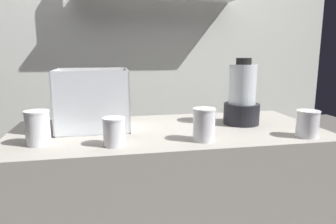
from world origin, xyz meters
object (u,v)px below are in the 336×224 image
Objects in this scene: juice_cup_mango_far_left at (38,130)px; blender_pitcher at (242,98)px; juice_cup_mango_left at (114,134)px; juice_cup_pomegranate_right at (307,125)px; carrot_display_bin at (93,111)px; juice_cup_orange_middle at (204,127)px.

blender_pitcher is at bearing 10.83° from juice_cup_mango_far_left.
juice_cup_mango_left is 0.79m from juice_cup_pomegranate_right.
carrot_display_bin is 0.71m from blender_pitcher.
blender_pitcher is 0.92m from juice_cup_mango_far_left.
juice_cup_mango_far_left is 1.08m from juice_cup_pomegranate_right.
blender_pitcher is 0.67m from juice_cup_mango_left.
juice_cup_pomegranate_right is at bearing -58.25° from blender_pitcher.
carrot_display_bin is at bearing 147.99° from juice_cup_orange_middle.
blender_pitcher is 0.33m from juice_cup_pomegranate_right.
juice_cup_mango_far_left reaches higher than juice_cup_pomegranate_right.
juice_cup_mango_far_left is at bearing -134.53° from carrot_display_bin.
blender_pitcher is at bearing 42.33° from juice_cup_orange_middle.
juice_cup_orange_middle is (0.44, -0.27, -0.03)m from carrot_display_bin.
juice_cup_mango_far_left is 1.19× the size of juice_cup_pomegranate_right.
carrot_display_bin is 0.92m from juice_cup_pomegranate_right.
juice_cup_mango_far_left is at bearing -169.17° from blender_pitcher.
carrot_display_bin is 0.28m from juice_cup_mango_far_left.
juice_cup_orange_middle is (0.63, -0.07, -0.00)m from juice_cup_mango_far_left.
carrot_display_bin reaches higher than juice_cup_pomegranate_right.
carrot_display_bin reaches higher than juice_cup_mango_far_left.
juice_cup_pomegranate_right is at bearing -5.40° from juice_cup_mango_far_left.
blender_pitcher reaches higher than carrot_display_bin.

